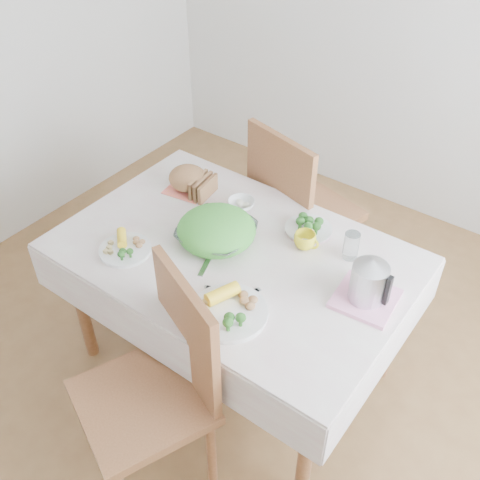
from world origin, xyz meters
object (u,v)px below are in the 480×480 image
Objects in this scene: dinner_plate_left at (125,250)px; yellow_mug at (305,240)px; dining_table at (234,312)px; chair_far at (306,219)px; dinner_plate_right at (229,313)px; electric_kettle at (369,278)px; salad_bowl at (217,234)px; chair_near at (143,407)px.

dinner_plate_left is 0.77m from yellow_mug.
dinner_plate_left is (-0.37, -0.28, 0.40)m from dining_table.
yellow_mug reaches higher than dining_table.
dinner_plate_left is (-0.32, -1.00, 0.31)m from chair_far.
electric_kettle reaches higher than dinner_plate_right.
dinner_plate_left is at bearing -133.55° from salad_bowl.
dinner_plate_right is (0.21, -0.31, 0.40)m from dining_table.
salad_bowl reaches higher than dinner_plate_left.
dinner_plate_left is at bearing -154.36° from electric_kettle.
electric_kettle is at bearing 5.36° from salad_bowl.
dinner_plate_right reaches higher than dining_table.
yellow_mug is at bearing 165.31° from electric_kettle.
dining_table is 0.44m from salad_bowl.
yellow_mug reaches higher than dinner_plate_left.
electric_kettle is (0.64, -0.65, 0.42)m from chair_far.
dining_table is 0.73m from chair_far.
yellow_mug is at bearing 101.88° from chair_near.
chair_far is at bearing 86.51° from salad_bowl.
salad_bowl reaches higher than yellow_mug.
dining_table is 4.32× the size of salad_bowl.
dinner_plate_left is at bearing -142.88° from dining_table.
dinner_plate_right is 0.51m from yellow_mug.
chair_near is 1.00m from electric_kettle.
chair_near is (0.07, -0.67, 0.09)m from dining_table.
salad_bowl is at bearing 46.45° from dinner_plate_left.
chair_near reaches higher than yellow_mug.
chair_near is at bearing -41.64° from dinner_plate_left.
electric_kettle reaches higher than dining_table.
dining_table is 0.78m from electric_kettle.
dinner_plate_left is (-0.27, -0.29, -0.03)m from salad_bowl.
salad_bowl is (-0.04, -0.72, 0.34)m from chair_far.
salad_bowl is (-0.10, 0.01, 0.43)m from dining_table.
salad_bowl is at bearing 126.25° from chair_near.
dinner_plate_left is at bearing 160.93° from chair_near.
chair_far is (-0.12, 1.39, 0.00)m from chair_near.
salad_bowl is at bearing -149.18° from yellow_mug.
dining_table is 4.67× the size of dinner_plate_right.
dinner_plate_right reaches higher than dinner_plate_left.
chair_near is 10.71× the size of yellow_mug.
salad_bowl is at bearing 176.02° from dining_table.
chair_far is 10.93× the size of yellow_mug.
yellow_mug is at bearing 87.59° from dinner_plate_right.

